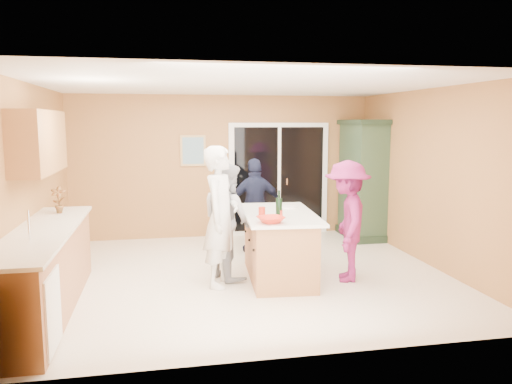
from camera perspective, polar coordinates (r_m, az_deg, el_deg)
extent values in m
plane|color=white|center=(7.04, -1.06, -9.46)|extent=(5.50, 5.50, 0.00)
cube|color=white|center=(6.73, -1.12, 12.16)|extent=(5.50, 5.00, 0.10)
cube|color=#C17B4F|center=(9.22, -3.77, 2.93)|extent=(5.50, 0.10, 2.60)
cube|color=#C17B4F|center=(4.35, 4.61, -2.75)|extent=(5.50, 0.10, 2.60)
cube|color=#C17B4F|center=(6.85, -24.37, 0.49)|extent=(0.10, 5.00, 2.60)
cube|color=#C17B4F|center=(7.72, 19.45, 1.51)|extent=(0.10, 5.00, 2.60)
cube|color=#A2643F|center=(6.09, -23.08, -8.48)|extent=(0.60, 3.00, 0.90)
cube|color=white|center=(5.09, -25.54, -12.45)|extent=(0.62, 0.60, 0.72)
cube|color=white|center=(5.98, -23.18, -4.15)|extent=(0.65, 3.05, 0.04)
cylinder|color=silver|center=(5.47, -24.52, -3.48)|extent=(0.02, 0.02, 0.30)
cube|color=#A2643F|center=(6.57, -23.57, 5.28)|extent=(0.35, 1.60, 0.75)
cube|color=white|center=(9.41, 2.63, 1.50)|extent=(1.90, 0.05, 2.10)
cube|color=black|center=(9.39, 2.65, 1.49)|extent=(1.70, 0.03, 1.94)
cube|color=white|center=(9.39, 2.65, 1.49)|extent=(0.06, 0.04, 1.94)
cube|color=silver|center=(9.42, 3.55, 1.20)|extent=(0.02, 0.03, 0.12)
cube|color=tan|center=(9.13, -7.21, 4.72)|extent=(0.46, 0.03, 0.56)
cube|color=teal|center=(9.12, -7.20, 4.71)|extent=(0.38, 0.02, 0.48)
cube|color=#A2643F|center=(6.80, 2.63, -6.30)|extent=(0.90, 1.58, 0.87)
cube|color=white|center=(6.70, 2.66, -2.55)|extent=(1.07, 1.79, 0.04)
cube|color=black|center=(6.90, 2.61, -9.39)|extent=(0.82, 1.50, 0.10)
cube|color=#1E3020|center=(9.49, 11.92, -4.65)|extent=(0.60, 1.13, 0.13)
cube|color=#344E34|center=(9.32, 12.10, 1.38)|extent=(0.53, 1.07, 2.01)
cube|color=#1E3020|center=(9.26, 12.29, 7.81)|extent=(0.62, 1.17, 0.09)
imported|color=silver|center=(6.42, -4.00, -2.82)|extent=(0.69, 0.79, 1.82)
imported|color=gray|center=(6.77, -3.29, -3.26)|extent=(0.84, 0.94, 1.58)
imported|color=#171D32|center=(8.06, -0.06, -1.60)|extent=(0.92, 0.43, 1.54)
imported|color=#7E1B57|center=(6.75, 10.35, -3.27)|extent=(0.89, 1.18, 1.61)
imported|color=red|center=(6.02, 1.69, -3.18)|extent=(0.40, 0.40, 0.08)
imported|color=#A91012|center=(6.92, -21.66, -0.83)|extent=(0.20, 0.15, 0.35)
cylinder|color=red|center=(6.40, 0.68, -2.29)|extent=(0.10, 0.10, 0.13)
cylinder|color=red|center=(6.33, 2.75, -2.54)|extent=(0.08, 0.08, 0.10)
cylinder|color=black|center=(6.31, 2.64, -1.84)|extent=(0.08, 0.08, 0.26)
cylinder|color=black|center=(6.29, 2.65, -0.25)|extent=(0.03, 0.03, 0.10)
cylinder|color=white|center=(7.14, 3.80, -1.70)|extent=(0.28, 0.28, 0.01)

